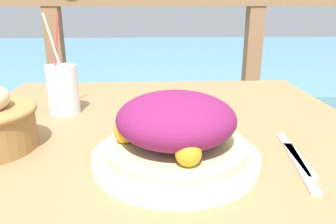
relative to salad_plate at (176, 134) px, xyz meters
name	(u,v)px	position (x,y,z in m)	size (l,w,h in m)	color
patio_table	(162,177)	(-0.02, 0.13, -0.15)	(0.93, 1.00, 0.75)	#997047
railing_fence	(156,57)	(-0.02, 1.00, -0.02)	(2.80, 0.08, 1.09)	brown
sea_backdrop	(153,71)	(-0.02, 3.50, -0.59)	(12.00, 4.00, 0.43)	#568EA8
salad_plate	(176,134)	(0.00, 0.00, 0.00)	(0.29, 0.29, 0.12)	white
drink_glass	(63,89)	(-0.26, 0.29, 0.01)	(0.08, 0.08, 0.25)	silver
fork	(294,153)	(0.22, 0.02, -0.05)	(0.03, 0.18, 0.00)	silver
knife	(300,166)	(0.21, -0.03, -0.05)	(0.04, 0.18, 0.00)	silver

